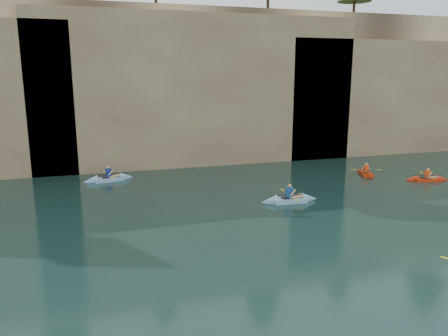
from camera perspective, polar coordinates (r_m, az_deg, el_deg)
name	(u,v)px	position (r m, az deg, el deg)	size (l,w,h in m)	color
ground	(336,328)	(13.12, 14.43, -19.55)	(160.00, 160.00, 0.00)	black
cliff	(159,82)	(39.85, -8.51, 10.99)	(70.00, 16.00, 12.00)	tan
cliff_slab_center	(201,88)	(33.00, -2.99, 10.33)	(24.00, 2.40, 11.40)	tan
cliff_slab_east	(422,95)	(42.62, 24.41, 8.66)	(26.00, 2.40, 9.84)	tan
sea_cave_center	(122,148)	(31.82, -13.15, 2.52)	(3.50, 1.00, 3.20)	black
sea_cave_east	(301,132)	(35.52, 9.99, 4.72)	(5.00, 1.00, 4.50)	black
kayaker_ltblue_near	(289,200)	(23.85, 8.53, -4.09)	(3.24, 2.48, 1.27)	#7CB3D0
kayaker_red_far	(366,173)	(31.42, 18.04, -0.63)	(2.00, 2.89, 1.04)	red
kayaker_ltblue_mid	(109,179)	(29.16, -14.81, -1.35)	(3.32, 2.39, 1.23)	#86B1E1
kayaker_extra_east	(427,179)	(31.11, 25.00, -1.30)	(2.88, 2.08, 1.07)	red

